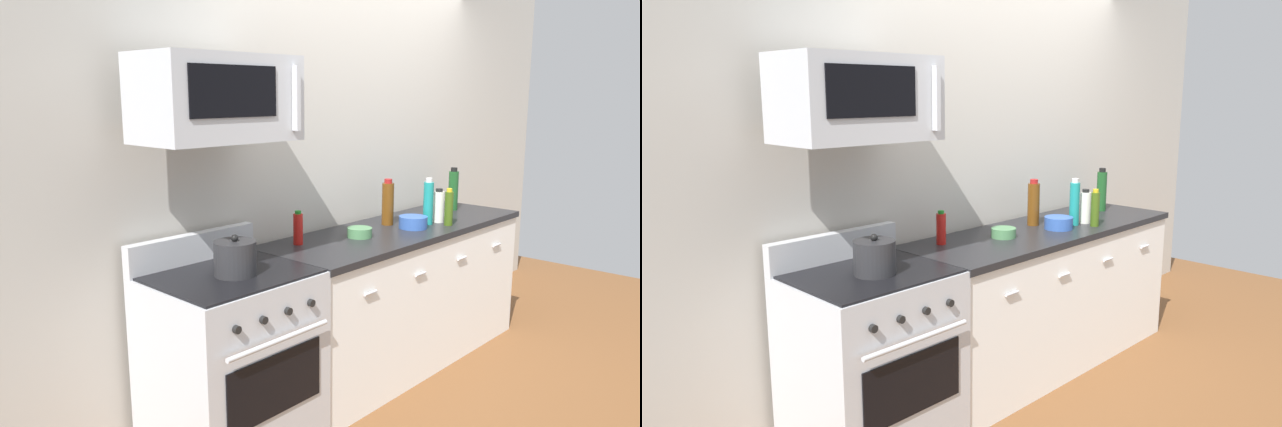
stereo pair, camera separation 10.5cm
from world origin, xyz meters
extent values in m
plane|color=brown|center=(0.00, 0.00, 0.00)|extent=(6.20, 6.20, 0.00)
cube|color=#B7B2A8|center=(0.00, 0.41, 1.35)|extent=(5.17, 0.10, 2.70)
cube|color=white|center=(0.00, 0.00, 0.44)|extent=(2.05, 0.62, 0.88)
cube|color=black|center=(0.00, 0.00, 0.90)|extent=(2.08, 0.65, 0.04)
cube|color=black|center=(0.00, -0.28, 0.05)|extent=(2.05, 0.02, 0.10)
cylinder|color=silver|center=(-0.72, -0.32, 0.72)|extent=(0.10, 0.02, 0.02)
cylinder|color=silver|center=(-0.24, -0.32, 0.72)|extent=(0.10, 0.02, 0.02)
cylinder|color=silver|center=(0.24, -0.32, 0.72)|extent=(0.10, 0.02, 0.02)
cylinder|color=silver|center=(0.72, -0.32, 0.72)|extent=(0.10, 0.02, 0.02)
cube|color=#B7BABF|center=(-1.41, 0.00, 0.46)|extent=(0.76, 0.64, 0.91)
cube|color=black|center=(-1.41, -0.32, 0.45)|extent=(0.58, 0.01, 0.30)
cylinder|color=#B7BABF|center=(-1.41, -0.35, 0.68)|extent=(0.61, 0.02, 0.02)
cube|color=#B7BABF|center=(-1.41, 0.29, 0.99)|extent=(0.76, 0.06, 0.16)
cube|color=black|center=(-1.41, 0.00, 0.92)|extent=(0.73, 0.61, 0.01)
cylinder|color=black|center=(-1.64, -0.33, 0.79)|extent=(0.04, 0.02, 0.04)
cylinder|color=black|center=(-1.49, -0.33, 0.79)|extent=(0.04, 0.02, 0.04)
cylinder|color=black|center=(-1.34, -0.33, 0.79)|extent=(0.04, 0.02, 0.04)
cylinder|color=black|center=(-1.19, -0.33, 0.79)|extent=(0.04, 0.02, 0.04)
cube|color=#B7BABF|center=(-1.41, 0.05, 1.75)|extent=(0.74, 0.40, 0.40)
cube|color=black|center=(-1.47, -0.15, 1.78)|extent=(0.48, 0.01, 0.22)
cube|color=#B7BABF|center=(-1.12, -0.17, 1.75)|extent=(0.02, 0.04, 0.30)
cylinder|color=#59330F|center=(0.00, 0.11, 1.06)|extent=(0.08, 0.08, 0.28)
cylinder|color=maroon|center=(0.00, 0.11, 1.21)|extent=(0.05, 0.05, 0.03)
cylinder|color=#19471E|center=(0.75, 0.06, 1.06)|extent=(0.07, 0.07, 0.29)
cylinder|color=black|center=(0.75, 0.06, 1.22)|extent=(0.05, 0.05, 0.03)
cylinder|color=silver|center=(0.30, -0.10, 1.02)|extent=(0.07, 0.07, 0.21)
cylinder|color=black|center=(0.30, -0.10, 1.14)|extent=(0.05, 0.05, 0.02)
cylinder|color=#197F7A|center=(0.19, -0.08, 1.06)|extent=(0.07, 0.07, 0.28)
cylinder|color=beige|center=(0.19, -0.08, 1.21)|extent=(0.04, 0.04, 0.03)
cylinder|color=#B21914|center=(-0.78, 0.16, 1.01)|extent=(0.06, 0.06, 0.18)
cylinder|color=#19721E|center=(-0.78, 0.16, 1.11)|extent=(0.04, 0.04, 0.02)
cylinder|color=#385114|center=(0.26, -0.20, 1.03)|extent=(0.06, 0.06, 0.22)
cylinder|color=#B29919|center=(0.26, -0.20, 1.15)|extent=(0.04, 0.04, 0.02)
cylinder|color=#2D519E|center=(0.03, -0.08, 0.96)|extent=(0.18, 0.18, 0.08)
torus|color=#2D519E|center=(0.03, -0.08, 0.99)|extent=(0.18, 0.18, 0.01)
cylinder|color=#2D519E|center=(0.03, -0.08, 0.93)|extent=(0.10, 0.10, 0.01)
cylinder|color=#477A4C|center=(-0.40, 0.02, 0.95)|extent=(0.15, 0.15, 0.06)
torus|color=#477A4C|center=(-0.40, 0.02, 0.97)|extent=(0.15, 0.15, 0.01)
cylinder|color=#477A4C|center=(-0.40, 0.02, 0.92)|extent=(0.08, 0.08, 0.01)
cylinder|color=#262628|center=(-1.41, -0.05, 1.00)|extent=(0.20, 0.20, 0.17)
sphere|color=black|center=(-1.41, -0.05, 1.10)|extent=(0.04, 0.04, 0.04)
camera|label=1|loc=(-3.18, -2.25, 1.78)|focal=34.19mm
camera|label=2|loc=(-3.11, -2.32, 1.78)|focal=34.19mm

